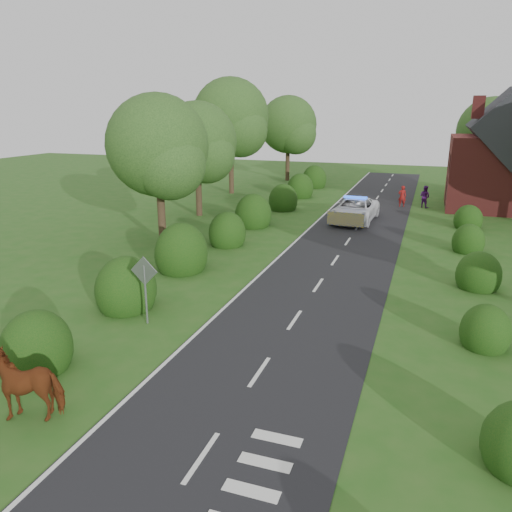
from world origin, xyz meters
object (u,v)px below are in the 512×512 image
at_px(pedestrian_red, 402,196).
at_px(pedestrian_purple, 425,197).
at_px(road_sign, 145,280).
at_px(cow, 31,386).
at_px(police_van, 355,210).

distance_m(pedestrian_red, pedestrian_purple, 1.71).
height_order(road_sign, pedestrian_purple, road_sign).
xyz_separation_m(pedestrian_red, pedestrian_purple, (1.69, 0.31, 0.02)).
bearing_deg(pedestrian_red, cow, 71.90).
height_order(police_van, pedestrian_red, police_van).
distance_m(police_van, pedestrian_red, 7.08).
bearing_deg(cow, police_van, 146.46).
height_order(police_van, pedestrian_purple, same).
bearing_deg(cow, road_sign, 157.82).
distance_m(road_sign, pedestrian_purple, 28.05).
bearing_deg(road_sign, cow, -88.25).
relative_size(road_sign, pedestrian_purple, 1.46).
bearing_deg(pedestrian_red, pedestrian_purple, -175.18).
relative_size(pedestrian_red, pedestrian_purple, 0.97).
relative_size(road_sign, police_van, 0.43).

